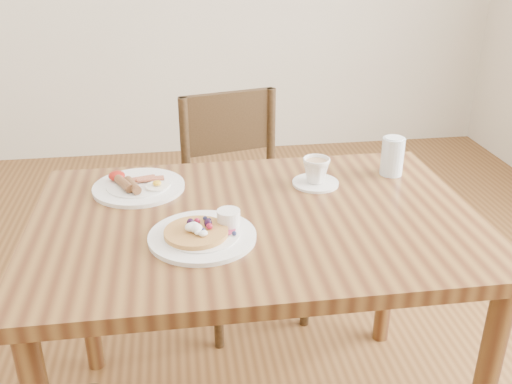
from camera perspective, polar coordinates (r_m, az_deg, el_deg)
dining_table at (r=1.58m, az=0.00°, el=-5.54°), size 1.20×0.80×0.75m
chair_far at (r=2.23m, az=-1.54°, el=-0.56°), size 0.51×0.51×0.88m
pancake_plate at (r=1.43m, az=-5.25°, el=-4.11°), size 0.27×0.27×0.06m
breakfast_plate at (r=1.72m, az=-11.79°, el=0.62°), size 0.27×0.27×0.04m
teacup_saucer at (r=1.72m, az=6.01°, el=1.92°), size 0.14×0.14×0.08m
water_glass at (r=1.82m, az=13.48°, el=3.49°), size 0.07×0.07×0.12m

